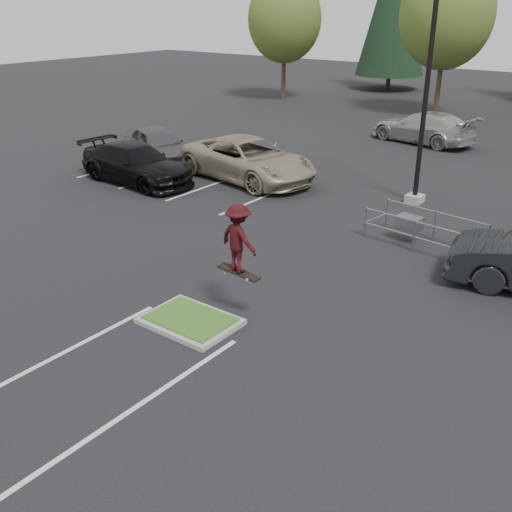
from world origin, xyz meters
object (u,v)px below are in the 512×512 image
Objects in this scene: cart_corral at (413,224)px; car_l_tan at (248,159)px; light_pole at (428,79)px; skateboarder at (239,239)px; decid_a at (285,22)px; car_l_black at (136,164)px; decid_b at (446,18)px; car_far_silver at (425,127)px; car_l_grey at (157,146)px.

car_l_tan reaches higher than cart_corral.
light_pole is 5.65× the size of skateboarder.
car_l_black is (8.01, -22.53, -4.78)m from decid_a.
light_pole is 19.70m from decid_b.
decid_b is at bearing 109.35° from light_pole.
light_pole reaches higher than cart_corral.
decid_a is at bearing 40.55° from car_l_tan.
cart_corral is 0.66× the size of car_far_silver.
decid_a reaches higher than car_l_black.
cart_corral is 14.96m from car_far_silver.
car_l_black is 1.11× the size of car_l_grey.
car_l_grey reaches higher than cart_corral.
car_l_black is at bearing -127.39° from car_l_grey.
light_pole reaches higher than decid_b.
decid_b reaches higher than car_l_grey.
decid_a is 2.38× the size of cart_corral.
car_l_grey is at bearing -172.01° from light_pole.
skateboarder is 12.12m from car_l_tan.
light_pole is 8.01m from car_l_tan.
cart_corral is at bearing 32.70° from car_far_silver.
car_l_black is (-3.50, -3.18, -0.09)m from car_l_tan.
car_far_silver is (14.69, -8.03, -4.76)m from decid_a.
skateboarder is at bearing -118.20° from car_l_black.
light_pole is 25.86m from decid_a.
cart_corral is (8.10, -22.48, -5.40)m from decid_b.
cart_corral is 0.68× the size of car_l_black.
car_l_grey is 14.31m from car_far_silver.
decid_a is 1.40× the size of car_l_tan.
car_l_black is (-10.50, -4.50, -3.76)m from light_pole.
cart_corral is (20.10, -21.98, -4.94)m from decid_a.
car_l_grey is at bearing -105.35° from decid_b.
car_l_black is at bearing 142.03° from car_l_tan.
decid_a is 34.72m from skateboarder.
decid_b reaches higher than car_l_tan.
decid_b is 1.94× the size of car_l_grey.
light_pole is at bearing -63.75° from car_l_black.
decid_a is 24.38m from car_l_black.
car_l_grey is at bearing 104.03° from car_l_tan.
decid_b is 10.36m from car_far_silver.
cart_corral is 0.59× the size of car_l_tan.
car_l_tan is at bearing -91.42° from decid_b.
car_l_black reaches higher than cart_corral.
decid_b is at bearing -150.98° from car_far_silver.
cart_corral is 12.11m from car_l_black.
decid_a is 1.56× the size of car_far_silver.
cart_corral is 13.84m from car_l_grey.
skateboarder reaches higher than car_l_black.
car_l_tan reaches higher than car_l_black.
skateboarder is at bearing -133.54° from car_l_tan.
decid_a reaches higher than car_l_tan.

